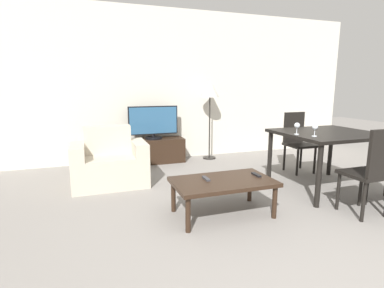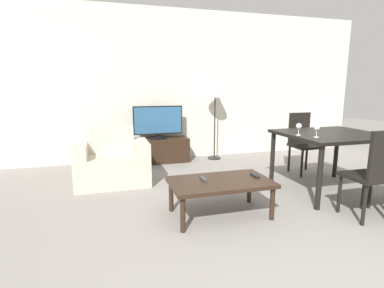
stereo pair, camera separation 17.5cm
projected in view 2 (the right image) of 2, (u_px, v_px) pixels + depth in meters
name	position (u px, v px, depth m)	size (l,w,h in m)	color
wall_back	(184.00, 86.00, 5.55)	(7.29, 0.06, 2.70)	silver
armchair	(112.00, 163.00, 4.15)	(0.99, 0.63, 0.80)	beige
tv_stand	(159.00, 150.00, 5.36)	(1.06, 0.40, 0.43)	black
tv	(158.00, 122.00, 5.26)	(0.87, 0.30, 0.58)	black
coffee_table	(220.00, 184.00, 3.11)	(1.05, 0.61, 0.38)	black
dining_table	(331.00, 140.00, 3.79)	(1.19, 1.08, 0.76)	black
dining_chair_near	(374.00, 171.00, 2.96)	(0.40, 0.40, 0.94)	black
dining_chair_far	(302.00, 140.00, 4.68)	(0.40, 0.40, 0.94)	black
floor_lamp	(215.00, 92.00, 5.42)	(0.33, 0.33, 1.46)	black
remote_primary	(203.00, 179.00, 3.13)	(0.04, 0.15, 0.02)	#38383D
remote_secondary	(255.00, 176.00, 3.24)	(0.04, 0.15, 0.02)	black
wine_glass_left	(299.00, 127.00, 3.59)	(0.07, 0.07, 0.15)	silver
wine_glass_center	(317.00, 129.00, 3.44)	(0.07, 0.07, 0.15)	silver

